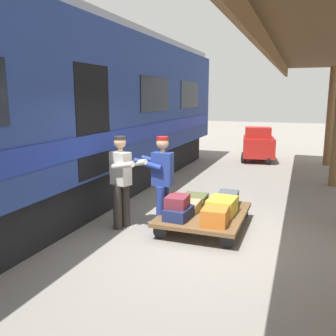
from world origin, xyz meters
The scene contains 13 objects.
ground_plane centered at (0.00, 0.00, 0.00)m, with size 60.00×60.00×0.00m, color gray.
train_car centered at (3.50, 0.00, 2.06)m, with size 3.02×16.79×4.00m.
luggage_cart centered at (0.07, -0.54, 0.27)m, with size 1.45×1.86×0.31m.
suitcase_orange_carryall centered at (-0.25, -0.03, 0.45)m, with size 0.41×0.59×0.28m, color #CC6B23.
suitcase_yellow_case centered at (-0.25, -0.54, 0.46)m, with size 0.46×0.61×0.29m, color gold.
suitcase_slate_roller centered at (-0.25, -1.06, 0.44)m, with size 0.37×0.60×0.27m, color #4C515B.
suitcase_tan_vintage centered at (0.40, -0.54, 0.40)m, with size 0.44×0.45×0.17m, color tan.
suitcase_navy_fabric centered at (0.40, -0.03, 0.41)m, with size 0.39×0.54×0.20m, color navy.
suitcase_olive_duffel centered at (0.40, -1.06, 0.39)m, with size 0.46×0.49×0.16m, color brown.
suitcase_burgundy_valise centered at (0.44, -0.07, 0.61)m, with size 0.35×0.44×0.20m, color maroon.
porter_in_overalls centered at (0.81, -0.27, 0.93)m, with size 0.67×0.42×1.70m.
porter_by_door centered at (1.50, -0.05, 0.93)m, with size 0.73×0.57×1.70m.
baggage_tug centered at (-0.01, -8.11, 0.63)m, with size 1.36×1.86×1.30m.
Camera 1 is at (-1.52, 5.67, 2.40)m, focal length 38.78 mm.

